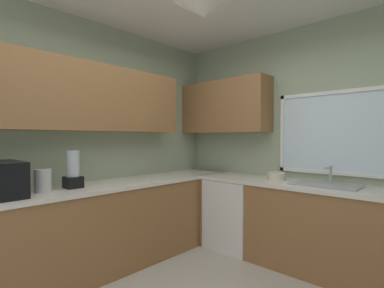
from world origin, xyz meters
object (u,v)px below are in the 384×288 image
dishwasher (235,213)px  blender_appliance (73,171)px  kettle (43,181)px  sink_assembly (326,184)px  bowl (276,176)px

dishwasher → blender_appliance: size_ratio=2.37×
dishwasher → blender_appliance: (-0.66, -1.77, 0.63)m
dishwasher → kettle: kettle is taller
dishwasher → sink_assembly: (1.07, 0.04, 0.48)m
sink_assembly → bowl: size_ratio=3.19×
blender_appliance → kettle: bearing=-85.9°
sink_assembly → bowl: bearing=-179.3°
sink_assembly → blender_appliance: size_ratio=1.77×
blender_appliance → bowl: bearing=56.5°
bowl → dishwasher: bearing=-176.8°
kettle → sink_assembly: 2.70m
bowl → blender_appliance: (-1.19, -1.80, 0.12)m
dishwasher → blender_appliance: 2.00m
sink_assembly → dishwasher: bearing=-178.1°
sink_assembly → blender_appliance: blender_appliance is taller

